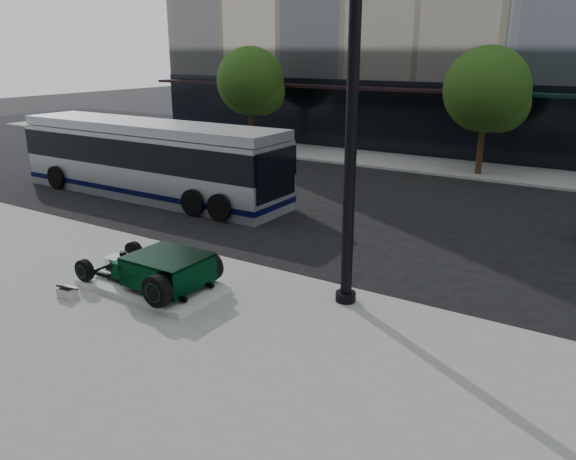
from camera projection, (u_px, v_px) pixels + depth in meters
The scene contains 8 objects.
ground at pixel (322, 253), 16.17m from camera, with size 120.00×120.00×0.00m, color black.
sidewalk_far at pixel (462, 169), 27.37m from camera, with size 70.00×4.00×0.12m, color gray.
street_trees at pixel (490, 93), 24.91m from camera, with size 29.80×3.80×5.70m.
display_plinth at pixel (153, 286), 13.43m from camera, with size 3.40×1.80×0.15m, color silver.
hot_rod at pixel (161, 269), 13.11m from camera, with size 3.22×2.00×0.81m.
info_plaque at pixel (68, 292), 12.97m from camera, with size 0.42×0.33×0.31m.
lamppost at pixel (351, 128), 11.61m from camera, with size 0.47×0.47×8.46m.
transit_bus at pixel (150, 159), 22.14m from camera, with size 12.12×2.88×2.92m.
Camera 1 is at (7.38, -13.31, 5.57)m, focal length 35.00 mm.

